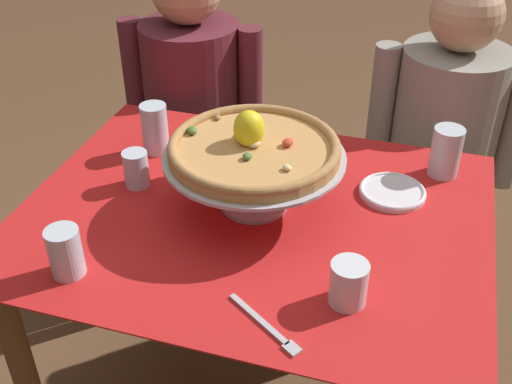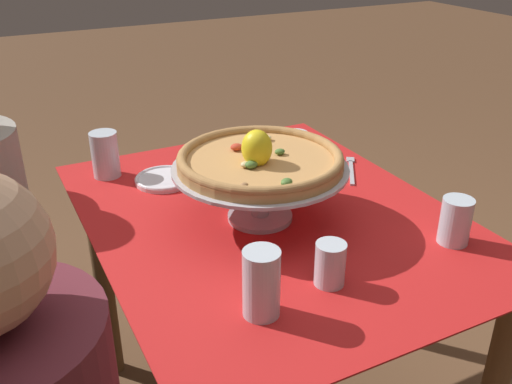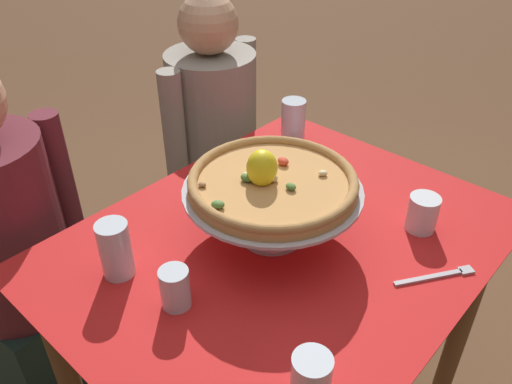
# 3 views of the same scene
# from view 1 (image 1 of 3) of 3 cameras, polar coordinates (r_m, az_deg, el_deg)

# --- Properties ---
(dining_table) EXTENTS (1.11, 0.87, 0.76)m
(dining_table) POSITION_cam_1_polar(r_m,az_deg,el_deg) (1.58, -0.24, -5.52)
(dining_table) COLOR brown
(dining_table) RESTS_ON ground
(pizza_stand) EXTENTS (0.43, 0.43, 0.14)m
(pizza_stand) POSITION_cam_1_polar(r_m,az_deg,el_deg) (1.47, -0.16, 2.30)
(pizza_stand) COLOR #B7B7C1
(pizza_stand) RESTS_ON dining_table
(pizza) EXTENTS (0.40, 0.40, 0.10)m
(pizza) POSITION_cam_1_polar(r_m,az_deg,el_deg) (1.45, -0.20, 4.10)
(pizza) COLOR tan
(pizza) RESTS_ON pizza_stand
(water_glass_front_left) EXTENTS (0.07, 0.07, 0.11)m
(water_glass_front_left) POSITION_cam_1_polar(r_m,az_deg,el_deg) (1.37, -16.88, -5.50)
(water_glass_front_left) COLOR silver
(water_glass_front_left) RESTS_ON dining_table
(water_glass_back_left) EXTENTS (0.07, 0.07, 0.14)m
(water_glass_back_left) POSITION_cam_1_polar(r_m,az_deg,el_deg) (1.74, -9.14, 5.43)
(water_glass_back_left) COLOR silver
(water_glass_back_left) RESTS_ON dining_table
(water_glass_front_right) EXTENTS (0.08, 0.08, 0.09)m
(water_glass_front_right) POSITION_cam_1_polar(r_m,az_deg,el_deg) (1.26, 8.38, -8.35)
(water_glass_front_right) COLOR white
(water_glass_front_right) RESTS_ON dining_table
(water_glass_back_right) EXTENTS (0.08, 0.08, 0.13)m
(water_glass_back_right) POSITION_cam_1_polar(r_m,az_deg,el_deg) (1.69, 16.80, 3.25)
(water_glass_back_right) COLOR silver
(water_glass_back_right) RESTS_ON dining_table
(water_glass_side_left) EXTENTS (0.06, 0.06, 0.09)m
(water_glass_side_left) POSITION_cam_1_polar(r_m,az_deg,el_deg) (1.61, -10.81, 1.91)
(water_glass_side_left) COLOR silver
(water_glass_side_left) RESTS_ON dining_table
(side_plate) EXTENTS (0.17, 0.17, 0.02)m
(side_plate) POSITION_cam_1_polar(r_m,az_deg,el_deg) (1.60, 12.27, 0.04)
(side_plate) COLOR white
(side_plate) RESTS_ON dining_table
(dinner_fork) EXTENTS (0.17, 0.12, 0.01)m
(dinner_fork) POSITION_cam_1_polar(r_m,az_deg,el_deg) (1.23, 1.04, -12.14)
(dinner_fork) COLOR #B7B7C1
(dinner_fork) RESTS_ON dining_table
(diner_left) EXTENTS (0.49, 0.36, 1.18)m
(diner_left) POSITION_cam_1_polar(r_m,az_deg,el_deg) (2.26, -5.56, 5.58)
(diner_left) COLOR #1E3833
(diner_left) RESTS_ON ground
(diner_right) EXTENTS (0.49, 0.36, 1.17)m
(diner_right) POSITION_cam_1_polar(r_m,az_deg,el_deg) (2.15, 16.17, 2.36)
(diner_right) COLOR #1E3833
(diner_right) RESTS_ON ground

